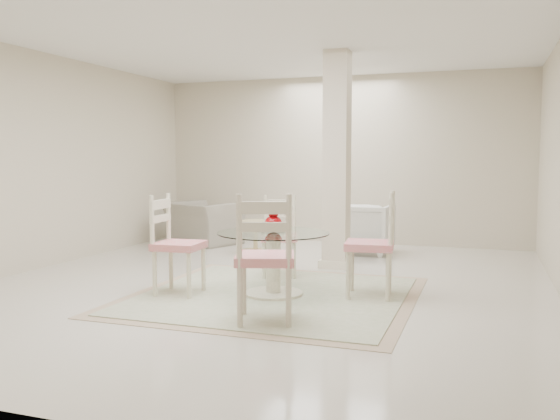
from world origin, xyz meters
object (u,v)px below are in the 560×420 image
(dining_chair_west, at_px, (172,237))
(dining_chair_south, at_px, (265,249))
(recliner_taupe, at_px, (203,223))
(side_table, at_px, (256,238))
(dining_chair_north, at_px, (280,230))
(armchair_white, at_px, (364,228))
(red_vase, at_px, (273,219))
(dining_chair_east, at_px, (377,237))
(dining_table, at_px, (273,264))
(column, at_px, (337,160))

(dining_chair_west, relative_size, dining_chair_south, 0.93)
(recliner_taupe, xyz_separation_m, side_table, (1.10, -0.51, -0.12))
(dining_chair_north, bearing_deg, armchair_white, 55.86)
(red_vase, distance_m, dining_chair_east, 1.04)
(red_vase, xyz_separation_m, dining_chair_north, (-0.28, 0.98, -0.23))
(red_vase, height_order, recliner_taupe, red_vase)
(dining_chair_north, distance_m, recliner_taupe, 2.88)
(dining_table, bearing_deg, column, 83.17)
(dining_chair_east, relative_size, armchair_white, 1.45)
(dining_chair_east, bearing_deg, dining_table, -81.96)
(column, distance_m, dining_chair_east, 1.84)
(red_vase, bearing_deg, dining_chair_south, -74.23)
(dining_chair_north, height_order, armchair_white, dining_chair_north)
(dining_table, relative_size, recliner_taupe, 1.08)
(dining_table, xyz_separation_m, recliner_taupe, (-2.29, 3.03, 0.01))
(column, bearing_deg, armchair_white, 84.79)
(dining_table, relative_size, dining_chair_south, 0.93)
(dining_chair_north, xyz_separation_m, recliner_taupe, (-2.01, 2.06, -0.21))
(dining_table, height_order, side_table, dining_table)
(side_table, bearing_deg, dining_chair_north, -59.45)
(dining_chair_east, height_order, recliner_taupe, dining_chair_east)
(side_table, bearing_deg, dining_chair_east, -46.04)
(side_table, bearing_deg, recliner_taupe, 155.05)
(dining_chair_east, distance_m, dining_chair_north, 1.45)
(column, distance_m, dining_chair_north, 1.22)
(dining_chair_south, distance_m, armchair_white, 4.00)
(armchair_white, bearing_deg, dining_chair_east, 105.37)
(dining_chair_west, bearing_deg, dining_chair_south, -123.73)
(dining_chair_east, xyz_separation_m, dining_chair_south, (-0.71, -1.25, 0.02))
(dining_chair_south, height_order, side_table, dining_chair_south)
(armchair_white, bearing_deg, recliner_taupe, 1.09)
(dining_table, distance_m, recliner_taupe, 3.80)
(red_vase, height_order, dining_chair_west, dining_chair_west)
(armchair_white, bearing_deg, red_vase, 85.58)
(dining_table, height_order, dining_chair_north, dining_chair_north)
(dining_chair_east, bearing_deg, side_table, -142.99)
(dining_chair_west, xyz_separation_m, armchair_white, (1.31, 3.27, -0.22))
(dining_chair_north, xyz_separation_m, armchair_white, (0.60, 2.03, -0.18))
(red_vase, xyz_separation_m, side_table, (-1.19, 2.52, -0.56))
(column, distance_m, dining_chair_south, 2.85)
(dining_table, bearing_deg, armchair_white, 83.84)
(armchair_white, bearing_deg, dining_chair_south, 91.09)
(column, distance_m, dining_table, 2.05)
(dining_chair_east, relative_size, side_table, 2.46)
(dining_table, height_order, armchair_white, armchair_white)
(column, height_order, dining_chair_north, column)
(dining_chair_west, bearing_deg, column, -34.47)
(dining_chair_south, relative_size, recliner_taupe, 1.16)
(dining_chair_south, bearing_deg, dining_chair_north, -92.33)
(dining_table, distance_m, dining_chair_south, 1.07)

